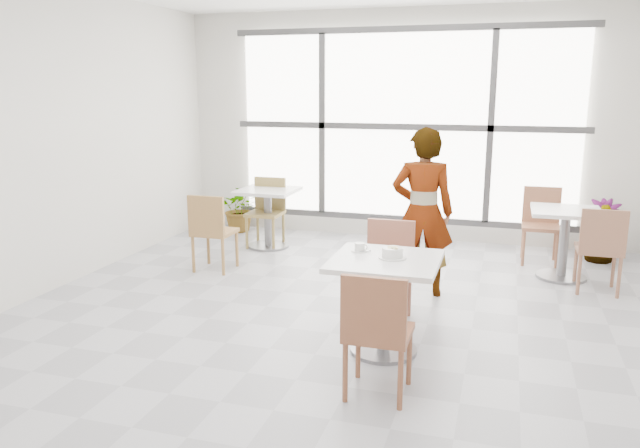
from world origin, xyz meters
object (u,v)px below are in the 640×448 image
(bg_chair_right_far, at_px, (541,220))
(plant_left, at_px, (241,208))
(bg_chair_left_near, at_px, (211,228))
(bg_table_left, at_px, (268,210))
(chair_near, at_px, (376,327))
(bg_chair_right_near, at_px, (601,245))
(bg_table_right, at_px, (564,234))
(oatmeal_bowl, at_px, (393,253))
(plant_right, at_px, (601,231))
(bg_chair_left_far, at_px, (267,207))
(chair_far, at_px, (388,263))
(coffee_cup, at_px, (360,248))
(main_table, at_px, (385,287))
(person, at_px, (423,212))

(bg_chair_right_far, xyz_separation_m, plant_left, (-3.98, 0.40, -0.17))
(bg_chair_left_near, relative_size, plant_left, 1.31)
(bg_chair_left_near, xyz_separation_m, bg_chair_right_far, (3.49, 1.49, 0.00))
(bg_table_left, distance_m, bg_chair_right_far, 3.30)
(chair_near, xyz_separation_m, bg_chair_right_near, (1.67, 2.71, 0.00))
(bg_table_right, bearing_deg, oatmeal_bowl, -120.59)
(bg_table_right, distance_m, bg_chair_right_near, 0.53)
(bg_chair_right_near, bearing_deg, plant_right, -97.74)
(bg_table_left, relative_size, bg_table_right, 1.00)
(oatmeal_bowl, bearing_deg, bg_chair_left_near, 146.45)
(chair_near, bearing_deg, bg_chair_left_far, -58.58)
(bg_chair_right_far, bearing_deg, plant_left, 174.33)
(chair_near, xyz_separation_m, bg_table_left, (-2.12, 3.46, -0.01))
(bg_chair_right_far, bearing_deg, bg_chair_left_far, -176.26)
(bg_chair_right_far, height_order, plant_right, bg_chair_right_far)
(bg_table_left, height_order, plant_right, bg_table_left)
(chair_near, bearing_deg, oatmeal_bowl, -86.79)
(chair_far, height_order, bg_table_left, chair_far)
(chair_far, distance_m, bg_table_right, 2.31)
(coffee_cup, height_order, plant_left, coffee_cup)
(chair_far, xyz_separation_m, plant_right, (2.04, 2.52, -0.13))
(chair_near, relative_size, bg_chair_right_far, 1.00)
(main_table, relative_size, person, 0.49)
(bg_chair_right_far, bearing_deg, main_table, -112.42)
(main_table, relative_size, bg_chair_left_far, 0.92)
(chair_near, distance_m, coffee_cup, 0.98)
(person, relative_size, plant_right, 2.24)
(bg_chair_right_near, distance_m, plant_left, 4.72)
(bg_chair_right_near, height_order, plant_right, bg_chair_right_near)
(person, bearing_deg, chair_far, 67.16)
(coffee_cup, height_order, bg_table_right, coffee_cup)
(bg_table_left, bearing_deg, chair_far, -46.08)
(bg_chair_left_near, bearing_deg, main_table, 145.48)
(main_table, relative_size, bg_table_left, 1.07)
(chair_far, relative_size, bg_chair_right_far, 1.00)
(coffee_cup, xyz_separation_m, bg_table_right, (1.69, 2.27, -0.29))
(chair_far, xyz_separation_m, plant_left, (-2.62, 2.71, -0.17))
(bg_chair_right_far, bearing_deg, bg_chair_right_near, -64.47)
(plant_right, bearing_deg, bg_chair_left_near, -157.74)
(oatmeal_bowl, height_order, plant_left, oatmeal_bowl)
(oatmeal_bowl, distance_m, bg_table_right, 2.79)
(person, bearing_deg, bg_chair_right_far, -135.42)
(person, height_order, bg_chair_left_near, person)
(bg_chair_right_near, height_order, bg_chair_right_far, same)
(plant_left, bearing_deg, person, -34.94)
(person, bearing_deg, plant_left, -43.53)
(main_table, xyz_separation_m, plant_left, (-2.73, 3.43, -0.19))
(plant_left, bearing_deg, chair_near, -55.89)
(bg_chair_left_near, xyz_separation_m, bg_chair_left_far, (0.15, 1.28, 0.00))
(bg_chair_right_near, distance_m, bg_chair_right_far, 1.17)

